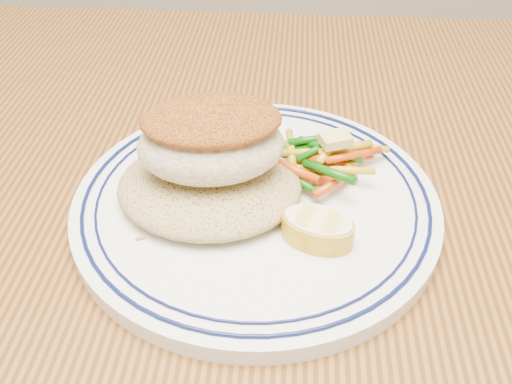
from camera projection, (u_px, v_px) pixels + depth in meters
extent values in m
cube|color=#522D10|center=(206.00, 255.00, 0.46)|extent=(1.50, 0.90, 0.04)
cylinder|color=white|center=(256.00, 204.00, 0.46)|extent=(0.29, 0.29, 0.01)
torus|color=#0A113F|center=(256.00, 196.00, 0.46)|extent=(0.28, 0.28, 0.00)
torus|color=#0A113F|center=(256.00, 196.00, 0.46)|extent=(0.25, 0.25, 0.00)
ellipsoid|color=#9B854D|center=(210.00, 182.00, 0.45)|extent=(0.15, 0.13, 0.03)
ellipsoid|color=beige|center=(211.00, 145.00, 0.43)|extent=(0.12, 0.10, 0.05)
ellipsoid|color=#974F18|center=(211.00, 120.00, 0.42)|extent=(0.12, 0.09, 0.02)
cylinder|color=gold|center=(324.00, 171.00, 0.48)|extent=(0.05, 0.01, 0.01)
cylinder|color=#CB420A|center=(306.00, 180.00, 0.47)|extent=(0.05, 0.01, 0.01)
cylinder|color=#CB420A|center=(344.00, 161.00, 0.48)|extent=(0.05, 0.02, 0.01)
cylinder|color=#CB420A|center=(324.00, 163.00, 0.48)|extent=(0.06, 0.01, 0.01)
cylinder|color=#0E500A|center=(297.00, 179.00, 0.46)|extent=(0.04, 0.04, 0.01)
cylinder|color=gold|center=(344.00, 161.00, 0.48)|extent=(0.02, 0.05, 0.01)
cylinder|color=#CB420A|center=(335.00, 183.00, 0.45)|extent=(0.04, 0.04, 0.01)
cylinder|color=gold|center=(303.00, 168.00, 0.47)|extent=(0.05, 0.02, 0.01)
cylinder|color=gold|center=(317.00, 147.00, 0.49)|extent=(0.06, 0.01, 0.01)
cylinder|color=#CB420A|center=(290.00, 153.00, 0.49)|extent=(0.04, 0.04, 0.01)
cylinder|color=#0E500A|center=(291.00, 150.00, 0.49)|extent=(0.06, 0.02, 0.01)
cylinder|color=gold|center=(355.00, 145.00, 0.49)|extent=(0.06, 0.01, 0.01)
cylinder|color=gold|center=(340.00, 170.00, 0.46)|extent=(0.06, 0.02, 0.01)
cylinder|color=#0E500A|center=(330.00, 150.00, 0.48)|extent=(0.06, 0.03, 0.01)
cylinder|color=gold|center=(291.00, 148.00, 0.48)|extent=(0.01, 0.05, 0.01)
cylinder|color=#CB420A|center=(336.00, 157.00, 0.47)|extent=(0.05, 0.02, 0.01)
cylinder|color=#CB420A|center=(290.00, 168.00, 0.46)|extent=(0.05, 0.03, 0.01)
cylinder|color=#CB420A|center=(353.00, 155.00, 0.47)|extent=(0.05, 0.03, 0.01)
cylinder|color=gold|center=(345.00, 148.00, 0.48)|extent=(0.05, 0.03, 0.01)
cylinder|color=gold|center=(314.00, 152.00, 0.47)|extent=(0.06, 0.01, 0.01)
cylinder|color=#0E500A|center=(316.00, 139.00, 0.49)|extent=(0.05, 0.02, 0.01)
cylinder|color=gold|center=(329.00, 150.00, 0.47)|extent=(0.02, 0.04, 0.01)
cylinder|color=#0E500A|center=(329.00, 172.00, 0.45)|extent=(0.04, 0.04, 0.01)
cylinder|color=#0E500A|center=(322.00, 147.00, 0.47)|extent=(0.04, 0.03, 0.01)
cube|color=#DAC76A|center=(335.00, 139.00, 0.46)|extent=(0.03, 0.03, 0.01)
torus|color=white|center=(318.00, 220.00, 0.41)|extent=(0.06, 0.06, 0.00)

